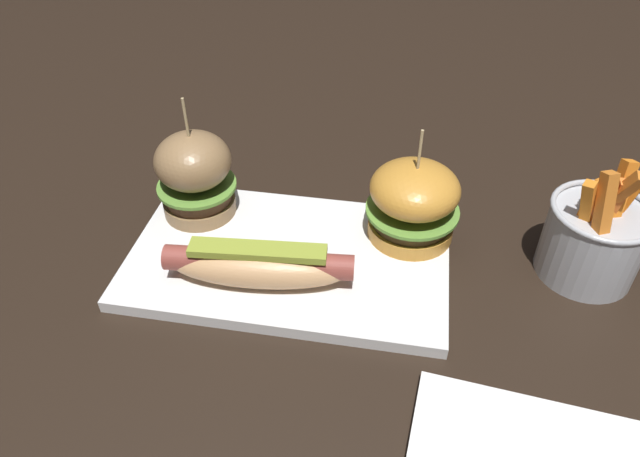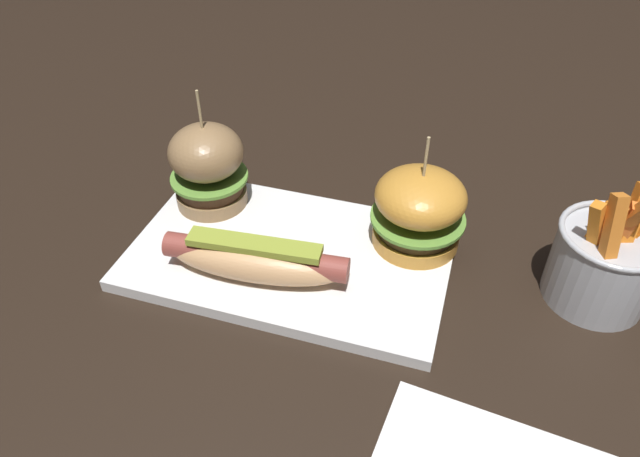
{
  "view_description": "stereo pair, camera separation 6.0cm",
  "coord_description": "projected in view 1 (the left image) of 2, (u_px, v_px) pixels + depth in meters",
  "views": [
    {
      "loc": [
        0.11,
        -0.45,
        0.44
      ],
      "look_at": [
        0.03,
        0.0,
        0.05
      ],
      "focal_mm": 32.48,
      "sensor_mm": 36.0,
      "label": 1
    },
    {
      "loc": [
        0.17,
        -0.44,
        0.44
      ],
      "look_at": [
        0.03,
        0.0,
        0.05
      ],
      "focal_mm": 32.48,
      "sensor_mm": 36.0,
      "label": 2
    }
  ],
  "objects": [
    {
      "name": "ground_plane",
      "position": [
        289.0,
        263.0,
        0.64
      ],
      "size": [
        3.0,
        3.0,
        0.0
      ],
      "primitive_type": "plane",
      "color": "black"
    },
    {
      "name": "platter_main",
      "position": [
        289.0,
        258.0,
        0.64
      ],
      "size": [
        0.34,
        0.21,
        0.01
      ],
      "primitive_type": "cube",
      "color": "white",
      "rests_on": "ground"
    },
    {
      "name": "hot_dog",
      "position": [
        259.0,
        265.0,
        0.58
      ],
      "size": [
        0.19,
        0.07,
        0.05
      ],
      "color": "tan",
      "rests_on": "platter_main"
    },
    {
      "name": "slider_left",
      "position": [
        195.0,
        174.0,
        0.66
      ],
      "size": [
        0.09,
        0.09,
        0.15
      ],
      "color": "olive",
      "rests_on": "platter_main"
    },
    {
      "name": "slider_right",
      "position": [
        413.0,
        201.0,
        0.63
      ],
      "size": [
        0.1,
        0.1,
        0.13
      ],
      "color": "gold",
      "rests_on": "platter_main"
    },
    {
      "name": "fries_bucket",
      "position": [
        594.0,
        237.0,
        0.6
      ],
      "size": [
        0.1,
        0.1,
        0.14
      ],
      "color": "#B7BABF",
      "rests_on": "ground"
    }
  ]
}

